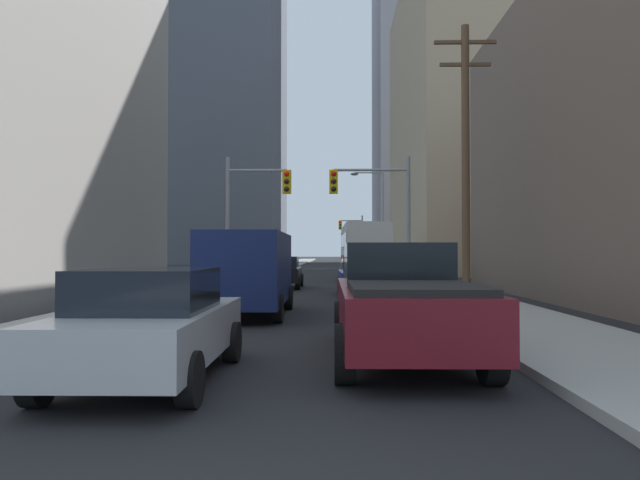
{
  "coord_description": "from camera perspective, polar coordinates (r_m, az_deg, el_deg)",
  "views": [
    {
      "loc": [
        0.73,
        -2.36,
        1.75
      ],
      "look_at": [
        0.0,
        27.91,
        2.36
      ],
      "focal_mm": 32.63,
      "sensor_mm": 36.0,
      "label": 1
    }
  ],
  "objects": [
    {
      "name": "sidewalk_right",
      "position": [
        52.57,
        6.12,
        -2.98
      ],
      "size": [
        3.25,
        160.0,
        0.15
      ],
      "primitive_type": "cube",
      "color": "#9E9E99",
      "rests_on": "ground"
    },
    {
      "name": "traffic_signal_near_right",
      "position": [
        26.02,
        5.32,
        3.88
      ],
      "size": [
        3.61,
        0.44,
        6.0
      ],
      "color": "gray",
      "rests_on": "ground"
    },
    {
      "name": "sedan_black",
      "position": [
        28.11,
        -3.8,
        -3.15
      ],
      "size": [
        1.95,
        4.22,
        1.52
      ],
      "color": "black",
      "rests_on": "ground"
    },
    {
      "name": "pickup_truck_maroon",
      "position": [
        9.65,
        8.0,
        -5.99
      ],
      "size": [
        2.2,
        5.42,
        1.9
      ],
      "color": "maroon",
      "rests_on": "ground"
    },
    {
      "name": "sedan_blue",
      "position": [
        23.38,
        4.15,
        -3.55
      ],
      "size": [
        1.95,
        4.24,
        1.52
      ],
      "color": "navy",
      "rests_on": "ground"
    },
    {
      "name": "traffic_signal_near_left",
      "position": [
        26.2,
        -6.43,
        3.78
      ],
      "size": [
        2.95,
        0.44,
        6.0
      ],
      "color": "gray",
      "rests_on": "ground"
    },
    {
      "name": "city_bus",
      "position": [
        37.16,
        4.24,
        -0.88
      ],
      "size": [
        2.69,
        11.54,
        3.4
      ],
      "color": "silver",
      "rests_on": "ground"
    },
    {
      "name": "street_lamp_right",
      "position": [
        40.9,
        5.66,
        2.75
      ],
      "size": [
        2.34,
        0.32,
        7.5
      ],
      "color": "gray",
      "rests_on": "ground"
    },
    {
      "name": "cargo_van_navy",
      "position": [
        16.04,
        -6.99,
        -2.8
      ],
      "size": [
        2.16,
        5.24,
        2.26
      ],
      "color": "#141E4C",
      "rests_on": "ground"
    },
    {
      "name": "utility_pole_right",
      "position": [
        21.39,
        14.1,
        8.09
      ],
      "size": [
        2.2,
        0.28,
        9.79
      ],
      "color": "brown",
      "rests_on": "ground"
    },
    {
      "name": "sedan_silver",
      "position": [
        8.23,
        -16.32,
        -7.93
      ],
      "size": [
        1.95,
        4.22,
        1.52
      ],
      "color": "#B7BABF",
      "rests_on": "ground"
    },
    {
      "name": "building_left_far_tower",
      "position": [
        94.47,
        -8.36,
        13.15
      ],
      "size": [
        14.33,
        25.41,
        50.17
      ],
      "primitive_type": "cube",
      "color": "#4C515B",
      "rests_on": "ground"
    },
    {
      "name": "sidewalk_left",
      "position": [
        52.71,
        -4.94,
        -2.97
      ],
      "size": [
        3.25,
        160.0,
        0.15
      ],
      "primitive_type": "cube",
      "color": "#9E9E99",
      "rests_on": "ground"
    },
    {
      "name": "building_right_mid_block",
      "position": [
        55.79,
        18.44,
        10.8
      ],
      "size": [
        19.6,
        25.46,
        26.49
      ],
      "primitive_type": "cube",
      "color": "tan",
      "rests_on": "ground"
    },
    {
      "name": "building_right_far_highrise",
      "position": [
        97.06,
        13.01,
        14.03
      ],
      "size": [
        24.72,
        19.03,
        54.26
      ],
      "primitive_type": "cube",
      "color": "#93939E",
      "rests_on": "ground"
    },
    {
      "name": "traffic_signal_far_right",
      "position": [
        68.11,
        3.18,
        0.73
      ],
      "size": [
        2.86,
        0.44,
        6.0
      ],
      "color": "gray",
      "rests_on": "ground"
    }
  ]
}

